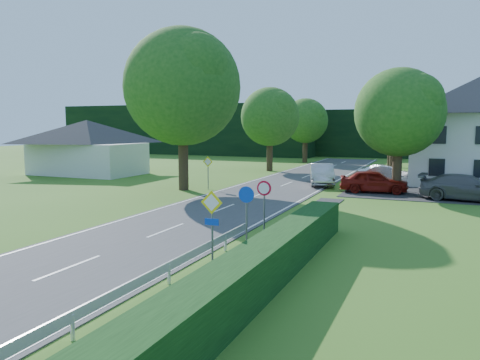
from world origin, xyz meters
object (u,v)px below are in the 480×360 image
at_px(parked_car_red, 374,181).
at_px(parasol, 439,175).
at_px(streetlight, 394,129).
at_px(parked_car_grey, 467,188).
at_px(parked_car_silver_a, 386,174).
at_px(motorcycle, 318,175).
at_px(moving_car, 322,174).

height_order(parked_car_red, parasol, parasol).
xyz_separation_m(streetlight, parked_car_grey, (4.72, -3.50, -3.61)).
xyz_separation_m(parked_car_silver_a, parasol, (3.90, -0.63, 0.20)).
height_order(motorcycle, parasol, parasol).
bearing_deg(moving_car, motorcycle, 95.18).
height_order(moving_car, motorcycle, moving_car).
bearing_deg(motorcycle, streetlight, -4.08).
bearing_deg(moving_car, parked_car_grey, -37.88).
bearing_deg(motorcycle, parasol, 20.74).
height_order(moving_car, parasol, parasol).
height_order(parked_car_red, parked_car_grey, parked_car_grey).
distance_m(parked_car_red, parasol, 6.56).
xyz_separation_m(streetlight, parasol, (3.11, 2.90, -3.49)).
relative_size(streetlight, motorcycle, 3.79).
bearing_deg(moving_car, parasol, -0.47).
relative_size(motorcycle, parked_car_silver_a, 0.47).
relative_size(motorcycle, parasol, 1.02).
bearing_deg(parked_car_red, motorcycle, 37.99).
relative_size(motorcycle, parked_car_grey, 0.38).
bearing_deg(parked_car_red, parked_car_silver_a, -10.67).
xyz_separation_m(motorcycle, parked_car_red, (5.20, -5.02, 0.23)).
relative_size(streetlight, moving_car, 1.60).
relative_size(streetlight, parked_car_silver_a, 1.79).
bearing_deg(parked_car_red, parked_car_grey, -111.11).
xyz_separation_m(parked_car_red, parked_car_grey, (5.78, -1.34, 0.02)).
bearing_deg(parked_car_silver_a, parked_car_red, 159.92).
bearing_deg(motorcycle, parked_car_silver_a, 27.44).
relative_size(streetlight, parked_car_red, 1.73).
bearing_deg(streetlight, parked_car_grey, -36.53).
distance_m(parked_car_grey, parasol, 6.60).
distance_m(parked_car_red, parked_car_grey, 5.94).
bearing_deg(parked_car_silver_a, parked_car_grey, -159.30).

